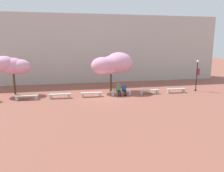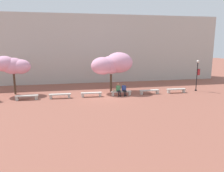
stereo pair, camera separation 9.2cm
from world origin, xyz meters
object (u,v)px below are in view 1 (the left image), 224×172
Objects in this scene: stone_bench_west_end at (27,97)px; person_seated_left at (119,89)px; stone_bench_east_end at (149,91)px; stone_bench_far_east at (176,90)px; stone_bench_center at (91,94)px; lamp_post_with_banner at (197,72)px; handbag at (114,90)px; cherry_tree_secondary at (12,65)px; stone_bench_near_east at (121,92)px; cherry_tree_main at (113,64)px; stone_bench_near_west at (60,95)px; person_seated_right at (124,89)px.

stone_bench_west_end is 1.65× the size of person_seated_left.
stone_bench_east_end is 3.14m from stone_bench_far_east.
stone_bench_center is 0.60× the size of lamp_post_with_banner.
handbag is 11.01m from cherry_tree_secondary.
stone_bench_near_east is at bearing 180.00° from stone_bench_far_east.
handbag is at bearing 0.09° from stone_bench_west_end.
person_seated_left is (-0.29, -0.05, 0.39)m from stone_bench_near_east.
handbag reaches higher than stone_bench_east_end.
cherry_tree_main is at bearing 151.90° from stone_bench_east_end.
person_seated_left is 0.27× the size of cherry_tree_main.
person_seated_left is at bearing -179.53° from stone_bench_far_east.
lamp_post_with_banner is (9.30, 0.55, 1.44)m from person_seated_left.
stone_bench_west_end is 1.00× the size of stone_bench_near_east.
stone_bench_far_east is (12.55, 0.00, 0.00)m from stone_bench_near_west.
lamp_post_with_banner is (12.15, 0.49, 1.82)m from stone_bench_center.
stone_bench_west_end is 1.00× the size of stone_bench_east_end.
stone_bench_east_end is 1.65× the size of person_seated_left.
stone_bench_west_end is 9.42m from stone_bench_near_east.
stone_bench_far_east is at bearing -16.04° from cherry_tree_main.
cherry_tree_main reaches higher than stone_bench_near_east.
stone_bench_center is at bearing 178.92° from person_seated_left.
stone_bench_near_west is at bearing 180.00° from stone_bench_east_end.
stone_bench_far_east is 0.52× the size of cherry_tree_secondary.
stone_bench_east_end is 2.86m from person_seated_right.
stone_bench_east_end is 6.29× the size of handbag.
person_seated_right reaches higher than stone_bench_east_end.
person_seated_left reaches higher than stone_bench_center.
stone_bench_near_east is 0.45× the size of cherry_tree_main.
stone_bench_near_west is at bearing -161.24° from cherry_tree_main.
stone_bench_west_end and stone_bench_far_east have the same top height.
person_seated_left is at bearing -169.70° from stone_bench_near_east.
stone_bench_east_end and stone_bench_far_east have the same top height.
person_seated_right is at bearing -178.92° from stone_bench_east_end.
lamp_post_with_banner is at bearing 3.13° from stone_bench_near_east.
stone_bench_far_east is 6.29× the size of handbag.
stone_bench_east_end is 6.17m from lamp_post_with_banner.
stone_bench_west_end is at bearing 180.00° from stone_bench_near_east.
stone_bench_east_end is 3.90m from handbag.
lamp_post_with_banner is (20.13, -2.19, -0.99)m from cherry_tree_secondary.
stone_bench_west_end is 1.00× the size of stone_bench_near_west.
stone_bench_near_west is 6.70m from cherry_tree_main.
stone_bench_near_west is 1.00× the size of stone_bench_far_east.
stone_bench_near_east is 11.78m from cherry_tree_secondary.
cherry_tree_secondary is at bearing 165.59° from handbag.
stone_bench_center is (3.14, 0.00, 0.00)m from stone_bench_near_west.
stone_bench_near_west is 6.21m from cherry_tree_secondary.
cherry_tree_secondary is (-11.12, 2.68, 2.81)m from stone_bench_near_east.
cherry_tree_secondary is (-10.38, 2.67, 2.54)m from handbag.
lamp_post_with_banner is at bearing -8.72° from cherry_tree_main.
stone_bench_west_end and stone_bench_near_west have the same top height.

